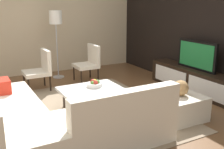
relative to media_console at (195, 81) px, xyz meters
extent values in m
plane|color=brown|center=(0.00, -2.40, -0.25)|extent=(14.00, 14.00, 0.00)
cube|color=black|center=(0.00, 0.30, 1.15)|extent=(6.40, 0.12, 2.80)
cube|color=beige|center=(-3.20, -2.20, 1.15)|extent=(0.12, 5.20, 2.80)
cube|color=gray|center=(-0.10, -2.40, -0.24)|extent=(3.28, 2.71, 0.01)
cube|color=black|center=(0.00, 0.00, 0.00)|extent=(2.38, 0.42, 0.50)
cube|color=white|center=(-0.55, -0.21, 0.00)|extent=(1.01, 0.01, 0.35)
cube|color=white|center=(0.55, -0.21, 0.00)|extent=(1.01, 0.01, 0.35)
cube|color=black|center=(0.00, 0.00, 0.55)|extent=(1.01, 0.05, 0.60)
cube|color=#1E7238|center=(0.00, -0.03, 0.55)|extent=(0.91, 0.01, 0.50)
cube|color=beige|center=(0.20, -3.70, -0.03)|extent=(2.48, 0.85, 0.44)
cube|color=beige|center=(1.02, -2.52, -0.03)|extent=(0.85, 1.51, 0.44)
cube|color=beige|center=(1.35, -2.52, 0.39)|extent=(0.18, 1.51, 0.39)
cube|color=red|center=(-0.54, -3.70, 0.30)|extent=(0.36, 0.20, 0.22)
cube|color=red|center=(1.02, -2.14, 0.22)|extent=(0.60, 0.44, 0.06)
cube|color=black|center=(-0.10, -2.30, -0.08)|extent=(0.82, 0.85, 0.33)
cube|color=white|center=(-0.10, -2.30, 0.10)|extent=(1.03, 1.07, 0.05)
cylinder|color=black|center=(-1.99, -3.11, -0.06)|extent=(0.04, 0.04, 0.38)
cylinder|color=black|center=(-1.52, -3.11, -0.06)|extent=(0.04, 0.04, 0.38)
cylinder|color=black|center=(-1.99, -2.65, -0.06)|extent=(0.04, 0.04, 0.38)
cylinder|color=black|center=(-1.52, -2.65, -0.06)|extent=(0.04, 0.04, 0.38)
cube|color=beige|center=(-1.76, -2.88, 0.13)|extent=(0.55, 0.53, 0.08)
cube|color=beige|center=(-1.76, -2.65, 0.40)|extent=(0.55, 0.08, 0.45)
cylinder|color=#A5A5AA|center=(-2.51, -2.16, -0.24)|extent=(0.28, 0.28, 0.02)
cylinder|color=#A5A5AA|center=(-2.51, -2.16, 0.43)|extent=(0.03, 0.03, 1.31)
cylinder|color=white|center=(-2.51, -2.16, 1.25)|extent=(0.31, 0.31, 0.32)
cube|color=beige|center=(0.87, -1.20, -0.05)|extent=(0.70, 0.70, 0.40)
cylinder|color=silver|center=(-0.28, -2.20, 0.17)|extent=(0.28, 0.28, 0.07)
sphere|color=#B23326|center=(-0.23, -2.19, 0.22)|extent=(0.09, 0.09, 0.09)
sphere|color=#4C8C33|center=(-0.25, -2.15, 0.22)|extent=(0.09, 0.09, 0.09)
sphere|color=gold|center=(-0.31, -2.18, 0.22)|extent=(0.09, 0.09, 0.09)
sphere|color=#B23326|center=(-0.31, -2.21, 0.22)|extent=(0.10, 0.10, 0.10)
sphere|color=#4C8C33|center=(-0.26, -2.24, 0.21)|extent=(0.07, 0.07, 0.07)
cylinder|color=black|center=(-2.10, -1.90, -0.06)|extent=(0.04, 0.04, 0.38)
cylinder|color=black|center=(-1.63, -1.90, -0.06)|extent=(0.04, 0.04, 0.38)
cylinder|color=black|center=(-2.10, -1.47, -0.06)|extent=(0.04, 0.04, 0.38)
cylinder|color=black|center=(-1.63, -1.47, -0.06)|extent=(0.04, 0.04, 0.38)
cube|color=beige|center=(-1.86, -1.68, 0.13)|extent=(0.55, 0.51, 0.08)
cube|color=beige|center=(-1.86, -1.47, 0.40)|extent=(0.55, 0.08, 0.45)
sphere|color=#AD8451|center=(0.87, -1.20, 0.28)|extent=(0.25, 0.25, 0.25)
camera|label=1|loc=(4.00, -4.18, 1.63)|focal=43.79mm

